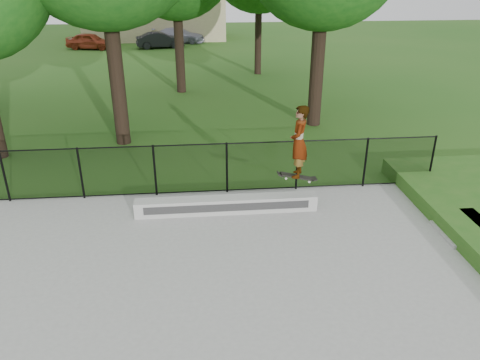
{
  "coord_description": "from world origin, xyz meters",
  "views": [
    {
      "loc": [
        1.21,
        -6.12,
        5.97
      ],
      "look_at": [
        2.2,
        4.2,
        1.2
      ],
      "focal_mm": 35.0,
      "sensor_mm": 36.0,
      "label": 1
    }
  ],
  "objects_px": {
    "car_a": "(90,41)",
    "car_b": "(160,40)",
    "grind_ledge": "(227,205)",
    "car_c": "(179,35)",
    "skater_airborne": "(299,143)"
  },
  "relations": [
    {
      "from": "grind_ledge",
      "to": "car_c",
      "type": "xyz_separation_m",
      "value": [
        -1.86,
        30.31,
        0.35
      ]
    },
    {
      "from": "grind_ledge",
      "to": "skater_airborne",
      "type": "distance_m",
      "value": 2.51
    },
    {
      "from": "grind_ledge",
      "to": "skater_airborne",
      "type": "bearing_deg",
      "value": -8.11
    },
    {
      "from": "car_a",
      "to": "car_b",
      "type": "bearing_deg",
      "value": -76.26
    },
    {
      "from": "grind_ledge",
      "to": "car_b",
      "type": "relative_size",
      "value": 1.42
    },
    {
      "from": "grind_ledge",
      "to": "car_c",
      "type": "bearing_deg",
      "value": 93.51
    },
    {
      "from": "car_a",
      "to": "grind_ledge",
      "type": "bearing_deg",
      "value": -149.2
    },
    {
      "from": "car_b",
      "to": "grind_ledge",
      "type": "bearing_deg",
      "value": 176.58
    },
    {
      "from": "grind_ledge",
      "to": "car_a",
      "type": "distance_m",
      "value": 28.92
    },
    {
      "from": "car_c",
      "to": "skater_airborne",
      "type": "distance_m",
      "value": 30.81
    },
    {
      "from": "skater_airborne",
      "to": "grind_ledge",
      "type": "bearing_deg",
      "value": 171.89
    },
    {
      "from": "grind_ledge",
      "to": "car_a",
      "type": "xyz_separation_m",
      "value": [
        -8.67,
        27.58,
        0.35
      ]
    },
    {
      "from": "grind_ledge",
      "to": "car_c",
      "type": "distance_m",
      "value": 30.37
    },
    {
      "from": "car_b",
      "to": "skater_airborne",
      "type": "xyz_separation_m",
      "value": [
        5.08,
        -27.87,
        1.42
      ]
    },
    {
      "from": "car_b",
      "to": "car_c",
      "type": "distance_m",
      "value": 3.06
    }
  ]
}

